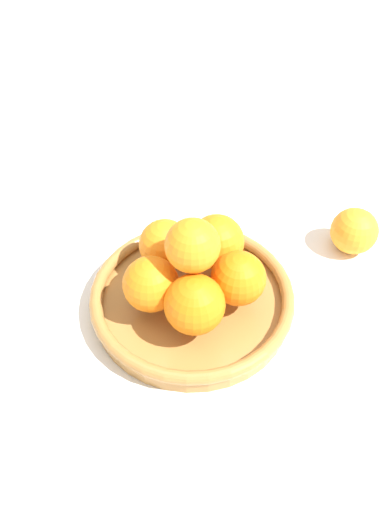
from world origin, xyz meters
TOP-DOWN VIEW (x-y plane):
  - ground_plane at (0.00, 0.00)m, footprint 4.00×4.00m
  - fruit_bowl at (0.00, 0.00)m, footprint 0.29×0.29m
  - orange_pile at (0.00, -0.00)m, footprint 0.20×0.19m
  - stray_orange at (0.27, -0.08)m, footprint 0.07×0.07m

SIDE VIEW (x-z plane):
  - ground_plane at x=0.00m, z-range 0.00..0.00m
  - fruit_bowl at x=0.00m, z-range 0.00..0.04m
  - stray_orange at x=0.27m, z-range 0.00..0.07m
  - orange_pile at x=0.00m, z-range 0.02..0.15m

